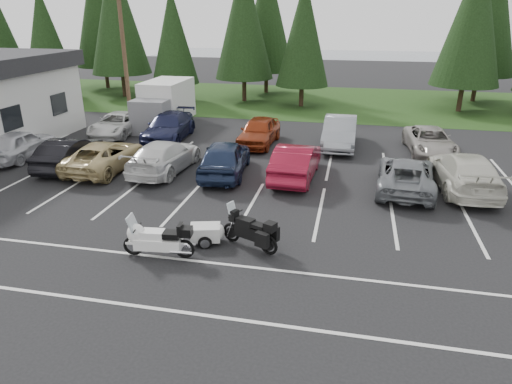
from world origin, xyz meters
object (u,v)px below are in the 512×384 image
(car_far_4, at_px, (430,141))
(car_far_3, at_px, (340,132))
(utility_pole, at_px, (124,53))
(car_far_1, at_px, (169,127))
(car_near_7, at_px, (464,172))
(car_far_0, at_px, (117,124))
(car_far_2, at_px, (259,131))
(car_near_0, at_px, (20,144))
(adventure_motorcycle, at_px, (249,228))
(car_near_4, at_px, (225,158))
(car_near_5, at_px, (296,161))
(car_near_6, at_px, (406,175))
(box_truck, at_px, (162,105))
(car_near_2, at_px, (105,156))
(cargo_trailer, at_px, (205,234))
(car_near_3, at_px, (165,156))
(touring_motorcycle, at_px, (158,237))
(car_near_1, at_px, (69,153))

(car_far_4, bearing_deg, car_far_3, 172.25)
(utility_pole, xyz_separation_m, car_far_1, (3.57, -2.27, -3.93))
(car_near_7, relative_size, car_far_0, 1.15)
(car_far_0, bearing_deg, car_far_4, -2.19)
(car_far_2, height_order, car_far_3, car_far_3)
(car_near_0, height_order, adventure_motorcycle, car_near_0)
(car_near_0, height_order, car_near_4, car_near_4)
(car_near_0, relative_size, car_far_3, 0.87)
(car_near_5, distance_m, car_far_4, 8.45)
(car_near_6, bearing_deg, car_far_3, -59.12)
(box_truck, height_order, car_near_2, box_truck)
(adventure_motorcycle, bearing_deg, car_near_5, 108.96)
(car_near_2, distance_m, adventure_motorcycle, 10.50)
(cargo_trailer, bearing_deg, car_near_3, 107.27)
(car_near_3, xyz_separation_m, car_far_1, (-2.02, 5.46, 0.03))
(car_far_4, bearing_deg, car_near_4, -154.70)
(car_near_2, bearing_deg, cargo_trailer, 138.98)
(car_near_2, bearing_deg, car_near_5, -175.02)
(touring_motorcycle, bearing_deg, car_near_0, 138.34)
(car_near_3, bearing_deg, car_near_5, -173.53)
(car_near_3, distance_m, car_far_2, 6.49)
(car_near_6, bearing_deg, car_far_4, -101.57)
(car_far_2, relative_size, car_far_3, 0.90)
(car_near_0, height_order, car_near_5, car_near_5)
(car_near_7, distance_m, cargo_trailer, 11.58)
(car_near_2, xyz_separation_m, cargo_trailer, (7.02, -6.17, -0.37))
(utility_pole, xyz_separation_m, car_near_4, (8.51, -7.62, -3.87))
(utility_pole, xyz_separation_m, cargo_trailer, (9.74, -14.32, -4.37))
(car_near_4, xyz_separation_m, adventure_motorcycle, (2.70, -6.69, -0.10))
(car_far_0, xyz_separation_m, car_far_3, (13.49, 0.12, 0.17))
(utility_pole, distance_m, car_near_1, 9.15)
(car_near_6, relative_size, car_far_2, 1.10)
(utility_pole, xyz_separation_m, car_near_1, (0.86, -8.20, -3.96))
(car_near_2, bearing_deg, car_near_1, 2.18)
(car_near_1, distance_m, car_near_5, 10.97)
(car_near_1, relative_size, car_far_3, 0.89)
(car_far_3, xyz_separation_m, adventure_motorcycle, (-2.29, -12.58, -0.11))
(car_near_4, bearing_deg, car_far_2, -100.95)
(car_far_2, xyz_separation_m, touring_motorcycle, (-0.41, -13.23, -0.08))
(car_far_0, relative_size, car_far_2, 1.05)
(car_near_0, distance_m, car_far_3, 16.98)
(car_far_0, xyz_separation_m, adventure_motorcycle, (11.20, -12.46, 0.06))
(car_near_6, relative_size, car_far_3, 0.99)
(car_far_1, distance_m, car_far_4, 14.71)
(car_near_5, relative_size, car_near_7, 0.88)
(car_near_5, bearing_deg, car_far_4, -137.71)
(box_truck, bearing_deg, car_near_6, -30.06)
(car_near_1, distance_m, car_far_0, 6.41)
(car_near_2, relative_size, car_near_6, 1.00)
(car_far_2, bearing_deg, car_far_3, 8.97)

